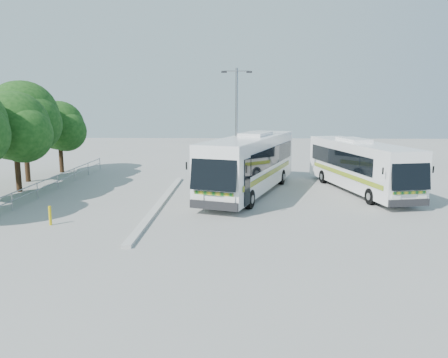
{
  "coord_description": "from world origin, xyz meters",
  "views": [
    {
      "loc": [
        2.16,
        -22.46,
        5.7
      ],
      "look_at": [
        1.32,
        2.17,
        1.42
      ],
      "focal_mm": 35.0,
      "sensor_mm": 36.0,
      "label": 1
    }
  ],
  "objects_px": {
    "coach_adjacent": "(359,165)",
    "lamppost": "(236,125)",
    "bollard": "(50,216)",
    "tree_far_d": "(24,116)",
    "tree_far_c": "(15,126)",
    "coach_main": "(251,162)",
    "tree_far_e": "(60,126)"
  },
  "relations": [
    {
      "from": "coach_main",
      "to": "lamppost",
      "type": "relative_size",
      "value": 1.67
    },
    {
      "from": "tree_far_e",
      "to": "lamppost",
      "type": "height_order",
      "value": "lamppost"
    },
    {
      "from": "tree_far_d",
      "to": "tree_far_c",
      "type": "bearing_deg",
      "value": -72.17
    },
    {
      "from": "tree_far_c",
      "to": "lamppost",
      "type": "height_order",
      "value": "lamppost"
    },
    {
      "from": "tree_far_d",
      "to": "bollard",
      "type": "xyz_separation_m",
      "value": [
        6.56,
        -11.51,
        -4.35
      ]
    },
    {
      "from": "tree_far_c",
      "to": "tree_far_e",
      "type": "height_order",
      "value": "tree_far_c"
    },
    {
      "from": "coach_adjacent",
      "to": "lamppost",
      "type": "distance_m",
      "value": 8.42
    },
    {
      "from": "tree_far_d",
      "to": "coach_adjacent",
      "type": "relative_size",
      "value": 0.62
    },
    {
      "from": "tree_far_d",
      "to": "coach_main",
      "type": "height_order",
      "value": "tree_far_d"
    },
    {
      "from": "lamppost",
      "to": "bollard",
      "type": "height_order",
      "value": "lamppost"
    },
    {
      "from": "coach_adjacent",
      "to": "lamppost",
      "type": "height_order",
      "value": "lamppost"
    },
    {
      "from": "tree_far_d",
      "to": "lamppost",
      "type": "xyz_separation_m",
      "value": [
        15.31,
        -3.18,
        -0.46
      ]
    },
    {
      "from": "tree_far_c",
      "to": "coach_adjacent",
      "type": "distance_m",
      "value": 22.28
    },
    {
      "from": "coach_adjacent",
      "to": "tree_far_e",
      "type": "bearing_deg",
      "value": 150.28
    },
    {
      "from": "tree_far_e",
      "to": "bollard",
      "type": "bearing_deg",
      "value": -69.85
    },
    {
      "from": "tree_far_c",
      "to": "coach_main",
      "type": "xyz_separation_m",
      "value": [
        15.05,
        0.11,
        -2.27
      ]
    },
    {
      "from": "tree_far_d",
      "to": "lamppost",
      "type": "bearing_deg",
      "value": -11.72
    },
    {
      "from": "tree_far_e",
      "to": "coach_adjacent",
      "type": "height_order",
      "value": "tree_far_e"
    },
    {
      "from": "tree_far_e",
      "to": "coach_adjacent",
      "type": "distance_m",
      "value": 23.9
    },
    {
      "from": "tree_far_d",
      "to": "coach_main",
      "type": "bearing_deg",
      "value": -12.46
    },
    {
      "from": "lamppost",
      "to": "tree_far_c",
      "type": "bearing_deg",
      "value": 177.43
    },
    {
      "from": "bollard",
      "to": "tree_far_d",
      "type": "bearing_deg",
      "value": 119.67
    },
    {
      "from": "coach_adjacent",
      "to": "lamppost",
      "type": "xyz_separation_m",
      "value": [
        -8.0,
        -0.3,
        2.59
      ]
    },
    {
      "from": "tree_far_e",
      "to": "bollard",
      "type": "distance_m",
      "value": 17.4
    },
    {
      "from": "tree_far_e",
      "to": "bollard",
      "type": "relative_size",
      "value": 6.39
    },
    {
      "from": "lamppost",
      "to": "bollard",
      "type": "distance_m",
      "value": 12.7
    },
    {
      "from": "lamppost",
      "to": "coach_main",
      "type": "bearing_deg",
      "value": -28.77
    },
    {
      "from": "tree_far_d",
      "to": "coach_adjacent",
      "type": "bearing_deg",
      "value": -7.02
    },
    {
      "from": "tree_far_d",
      "to": "bollard",
      "type": "relative_size",
      "value": 7.92
    },
    {
      "from": "coach_main",
      "to": "coach_adjacent",
      "type": "height_order",
      "value": "coach_main"
    },
    {
      "from": "coach_main",
      "to": "tree_far_d",
      "type": "bearing_deg",
      "value": -174.09
    },
    {
      "from": "tree_far_c",
      "to": "coach_main",
      "type": "relative_size",
      "value": 0.49
    }
  ]
}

